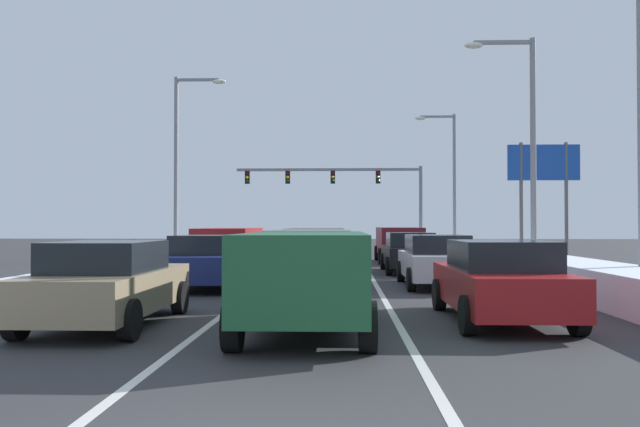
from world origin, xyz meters
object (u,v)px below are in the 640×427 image
(sedan_tan_left_lane_nearest, at_px, (108,283))
(traffic_light_gantry, at_px, (350,184))
(sedan_silver_left_lane_fourth, at_px, (262,246))
(suv_gray_center_lane_second, at_px, (312,255))
(suv_maroon_right_lane_fourth, at_px, (399,241))
(street_lamp_right_mid, at_px, (524,133))
(sedan_red_right_lane_nearest, at_px, (500,281))
(street_lamp_left_mid, at_px, (182,152))
(sedan_white_center_lane_fourth, at_px, (326,248))
(street_lamp_right_near, at_px, (628,70))
(sedan_navy_left_lane_second, at_px, (207,261))
(street_lamp_right_far, at_px, (449,171))
(sedan_black_right_lane_third, at_px, (410,252))
(suv_red_left_lane_third, at_px, (229,245))
(suv_green_center_lane_nearest, at_px, (307,272))
(sedan_silver_right_lane_second, at_px, (436,260))
(roadside_sign_right, at_px, (544,175))
(suv_charcoal_center_lane_third, at_px, (316,247))

(sedan_tan_left_lane_nearest, relative_size, traffic_light_gantry, 0.32)
(sedan_silver_left_lane_fourth, bearing_deg, suv_gray_center_lane_second, -77.80)
(suv_maroon_right_lane_fourth, relative_size, street_lamp_right_mid, 0.56)
(sedan_red_right_lane_nearest, distance_m, street_lamp_left_mid, 23.84)
(sedan_white_center_lane_fourth, bearing_deg, traffic_light_gantry, 85.99)
(street_lamp_right_near, distance_m, street_lamp_left_mid, 22.77)
(traffic_light_gantry, distance_m, street_lamp_left_mid, 18.03)
(sedan_navy_left_lane_second, xyz_separation_m, street_lamp_left_mid, (-4.32, 14.44, 4.76))
(sedan_red_right_lane_nearest, relative_size, suv_gray_center_lane_second, 0.92)
(suv_maroon_right_lane_fourth, height_order, street_lamp_right_near, street_lamp_right_near)
(sedan_red_right_lane_nearest, height_order, street_lamp_right_far, street_lamp_right_far)
(sedan_silver_left_lane_fourth, bearing_deg, sedan_black_right_lane_third, -46.09)
(suv_red_left_lane_third, height_order, sedan_silver_left_lane_fourth, suv_red_left_lane_third)
(suv_maroon_right_lane_fourth, height_order, sedan_white_center_lane_fourth, suv_maroon_right_lane_fourth)
(suv_green_center_lane_nearest, height_order, traffic_light_gantry, traffic_light_gantry)
(sedan_white_center_lane_fourth, height_order, street_lamp_right_far, street_lamp_right_far)
(suv_maroon_right_lane_fourth, distance_m, suv_gray_center_lane_second, 14.69)
(sedan_silver_right_lane_second, distance_m, street_lamp_right_near, 7.11)
(sedan_black_right_lane_third, height_order, roadside_sign_right, roadside_sign_right)
(suv_red_left_lane_third, height_order, roadside_sign_right, roadside_sign_right)
(street_lamp_left_mid, height_order, roadside_sign_right, street_lamp_left_mid)
(street_lamp_right_near, distance_m, roadside_sign_right, 13.91)
(street_lamp_right_near, relative_size, roadside_sign_right, 1.70)
(street_lamp_right_mid, distance_m, street_lamp_right_far, 17.54)
(suv_charcoal_center_lane_third, xyz_separation_m, roadside_sign_right, (9.95, 6.44, 3.00))
(sedan_black_right_lane_third, height_order, street_lamp_right_mid, street_lamp_right_mid)
(sedan_red_right_lane_nearest, bearing_deg, suv_red_left_lane_third, 120.50)
(street_lamp_left_mid, bearing_deg, sedan_navy_left_lane_second, -73.36)
(sedan_white_center_lane_fourth, distance_m, street_lamp_right_near, 16.17)
(suv_maroon_right_lane_fourth, bearing_deg, sedan_navy_left_lane_second, -117.22)
(sedan_black_right_lane_third, xyz_separation_m, sedan_white_center_lane_fourth, (-3.29, 4.55, 0.00))
(street_lamp_right_mid, bearing_deg, roadside_sign_right, 65.41)
(suv_green_center_lane_nearest, height_order, street_lamp_left_mid, street_lamp_left_mid)
(street_lamp_right_near, relative_size, street_lamp_left_mid, 0.99)
(street_lamp_right_far, distance_m, street_lamp_left_mid, 17.67)
(sedan_white_center_lane_fourth, bearing_deg, sedan_red_right_lane_nearest, -77.76)
(sedan_red_right_lane_nearest, bearing_deg, traffic_light_gantry, 93.64)
(suv_charcoal_center_lane_third, relative_size, sedan_silver_left_lane_fourth, 1.09)
(sedan_red_right_lane_nearest, relative_size, sedan_tan_left_lane_nearest, 1.00)
(sedan_red_right_lane_nearest, relative_size, traffic_light_gantry, 0.32)
(suv_maroon_right_lane_fourth, distance_m, street_lamp_right_mid, 8.93)
(suv_charcoal_center_lane_third, relative_size, suv_red_left_lane_third, 1.00)
(suv_gray_center_lane_second, relative_size, sedan_tan_left_lane_nearest, 1.09)
(traffic_light_gantry, relative_size, street_lamp_right_mid, 1.59)
(suv_green_center_lane_nearest, height_order, suv_red_left_lane_third, same)
(suv_charcoal_center_lane_third, bearing_deg, street_lamp_left_mid, 126.18)
(suv_charcoal_center_lane_third, relative_size, street_lamp_right_mid, 0.56)
(street_lamp_left_mid, bearing_deg, roadside_sign_right, -11.47)
(sedan_tan_left_lane_nearest, xyz_separation_m, sedan_navy_left_lane_second, (0.33, 6.82, 0.00))
(traffic_light_gantry, bearing_deg, sedan_red_right_lane_nearest, -86.36)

